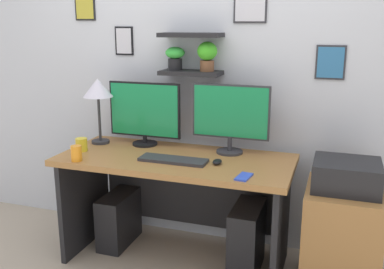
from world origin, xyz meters
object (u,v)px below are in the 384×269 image
object	(u,v)px
computer_mouse	(217,162)
computer_tower_right	(247,239)
keyboard	(173,160)
coffee_mug	(82,145)
computer_tower_left	(119,219)
printer	(346,175)
cell_phone	(244,177)
drawer_cabinet	(340,239)
monitor_right	(231,116)
pen_cup	(76,153)
desk_lamp	(98,91)
monitor_left	(145,113)
desk	(178,185)

from	to	relation	value
computer_mouse	computer_tower_right	distance (m)	0.57
keyboard	computer_mouse	distance (m)	0.28
coffee_mug	computer_tower_left	world-z (taller)	coffee_mug
printer	computer_tower_right	xyz separation A→B (m)	(-0.58, 0.01, -0.52)
printer	cell_phone	bearing A→B (deg)	-156.06
keyboard	computer_mouse	bearing A→B (deg)	7.82
computer_tower_left	computer_tower_right	bearing A→B (deg)	-4.44
computer_mouse	drawer_cabinet	bearing A→B (deg)	4.31
monitor_right	computer_mouse	bearing A→B (deg)	-92.87
computer_tower_left	computer_tower_right	world-z (taller)	computer_tower_right
computer_mouse	pen_cup	distance (m)	0.90
cell_phone	keyboard	bearing A→B (deg)	170.19
desk_lamp	pen_cup	bearing A→B (deg)	-80.03
monitor_left	printer	size ratio (longest dim) A/B	1.41
cell_phone	printer	size ratio (longest dim) A/B	0.37
monitor_left	keyboard	xyz separation A→B (m)	(0.34, -0.31, -0.23)
computer_mouse	printer	size ratio (longest dim) A/B	0.24
coffee_mug	computer_tower_right	size ratio (longest dim) A/B	0.20
monitor_right	printer	xyz separation A→B (m)	(0.76, -0.21, -0.26)
monitor_right	cell_phone	bearing A→B (deg)	-66.69
computer_tower_left	monitor_left	bearing A→B (deg)	37.31
computer_mouse	computer_tower_left	world-z (taller)	computer_mouse
drawer_cabinet	printer	size ratio (longest dim) A/B	1.74
monitor_right	desk_lamp	size ratio (longest dim) A/B	1.11
keyboard	coffee_mug	xyz separation A→B (m)	(-0.68, 0.02, 0.04)
desk	cell_phone	xyz separation A→B (m)	(0.51, -0.30, 0.22)
desk_lamp	computer_tower_right	distance (m)	1.46
drawer_cabinet	printer	distance (m)	0.42
monitor_right	coffee_mug	distance (m)	1.04
keyboard	computer_tower_right	distance (m)	0.72
monitor_left	printer	xyz separation A→B (m)	(1.39, -0.21, -0.24)
monitor_left	pen_cup	size ratio (longest dim) A/B	5.37
computer_mouse	pen_cup	xyz separation A→B (m)	(-0.87, -0.23, 0.04)
computer_mouse	cell_phone	size ratio (longest dim) A/B	0.64
desk_lamp	computer_tower_left	bearing A→B (deg)	-21.20
keyboard	desk_lamp	distance (m)	0.80
coffee_mug	pen_cup	bearing A→B (deg)	-65.55
printer	coffee_mug	bearing A→B (deg)	-177.39
printer	pen_cup	bearing A→B (deg)	-170.20
keyboard	coffee_mug	distance (m)	0.69
desk_lamp	cell_phone	size ratio (longest dim) A/B	3.39
monitor_right	computer_tower_left	distance (m)	1.15
pen_cup	computer_tower_right	world-z (taller)	pen_cup
monitor_right	pen_cup	size ratio (longest dim) A/B	5.26
printer	computer_tower_right	distance (m)	0.77
monitor_left	monitor_right	size ratio (longest dim) A/B	1.02
desk	monitor_left	size ratio (longest dim) A/B	2.88
drawer_cabinet	computer_tower_left	size ratio (longest dim) A/B	1.65
monitor_left	keyboard	size ratio (longest dim) A/B	1.22
monitor_left	keyboard	world-z (taller)	monitor_left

